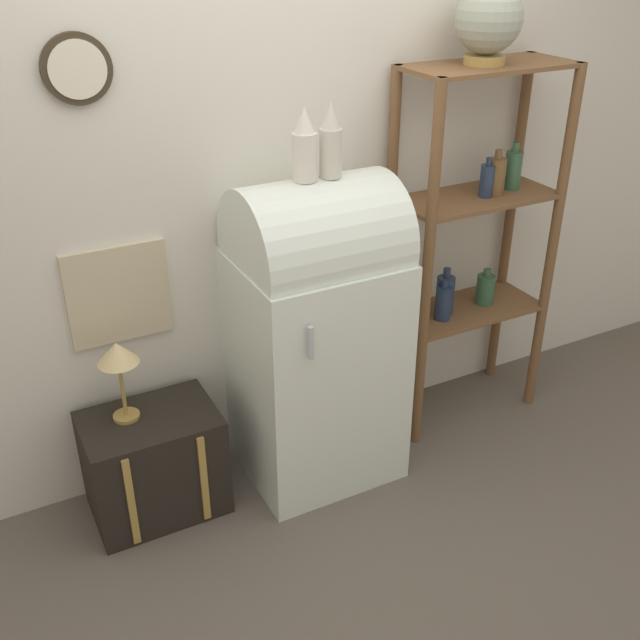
{
  "coord_description": "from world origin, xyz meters",
  "views": [
    {
      "loc": [
        -1.3,
        -2.27,
        2.31
      ],
      "look_at": [
        0.02,
        0.26,
        0.77
      ],
      "focal_mm": 42.0,
      "sensor_mm": 36.0,
      "label": 1
    }
  ],
  "objects_px": {
    "vase_center": "(331,143)",
    "suitcase_trunk": "(154,463)",
    "refrigerator": "(316,330)",
    "desk_lamp": "(118,358)",
    "vase_left": "(304,147)",
    "globe": "(488,20)"
  },
  "relations": [
    {
      "from": "refrigerator",
      "to": "globe",
      "type": "relative_size",
      "value": 4.31
    },
    {
      "from": "refrigerator",
      "to": "suitcase_trunk",
      "type": "relative_size",
      "value": 2.51
    },
    {
      "from": "vase_center",
      "to": "vase_left",
      "type": "bearing_deg",
      "value": 176.81
    },
    {
      "from": "suitcase_trunk",
      "to": "desk_lamp",
      "type": "distance_m",
      "value": 0.53
    },
    {
      "from": "suitcase_trunk",
      "to": "vase_left",
      "type": "height_order",
      "value": "vase_left"
    },
    {
      "from": "refrigerator",
      "to": "globe",
      "type": "distance_m",
      "value": 1.48
    },
    {
      "from": "refrigerator",
      "to": "vase_left",
      "type": "xyz_separation_m",
      "value": [
        -0.04,
        0.01,
        0.81
      ]
    },
    {
      "from": "refrigerator",
      "to": "desk_lamp",
      "type": "xyz_separation_m",
      "value": [
        -0.84,
        0.1,
        0.04
      ]
    },
    {
      "from": "suitcase_trunk",
      "to": "vase_center",
      "type": "distance_m",
      "value": 1.54
    },
    {
      "from": "refrigerator",
      "to": "globe",
      "type": "xyz_separation_m",
      "value": [
        0.84,
        0.08,
        1.21
      ]
    },
    {
      "from": "vase_center",
      "to": "refrigerator",
      "type": "bearing_deg",
      "value": -178.21
    },
    {
      "from": "vase_center",
      "to": "suitcase_trunk",
      "type": "bearing_deg",
      "value": 176.28
    },
    {
      "from": "vase_left",
      "to": "vase_center",
      "type": "height_order",
      "value": "vase_center"
    },
    {
      "from": "vase_center",
      "to": "desk_lamp",
      "type": "bearing_deg",
      "value": 173.8
    },
    {
      "from": "desk_lamp",
      "to": "vase_left",
      "type": "bearing_deg",
      "value": -6.62
    },
    {
      "from": "vase_left",
      "to": "vase_center",
      "type": "distance_m",
      "value": 0.11
    },
    {
      "from": "suitcase_trunk",
      "to": "vase_left",
      "type": "bearing_deg",
      "value": -3.8
    },
    {
      "from": "refrigerator",
      "to": "desk_lamp",
      "type": "distance_m",
      "value": 0.84
    },
    {
      "from": "suitcase_trunk",
      "to": "vase_center",
      "type": "height_order",
      "value": "vase_center"
    },
    {
      "from": "refrigerator",
      "to": "suitcase_trunk",
      "type": "bearing_deg",
      "value": 175.8
    },
    {
      "from": "vase_center",
      "to": "desk_lamp",
      "type": "distance_m",
      "value": 1.19
    },
    {
      "from": "vase_left",
      "to": "desk_lamp",
      "type": "height_order",
      "value": "vase_left"
    }
  ]
}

